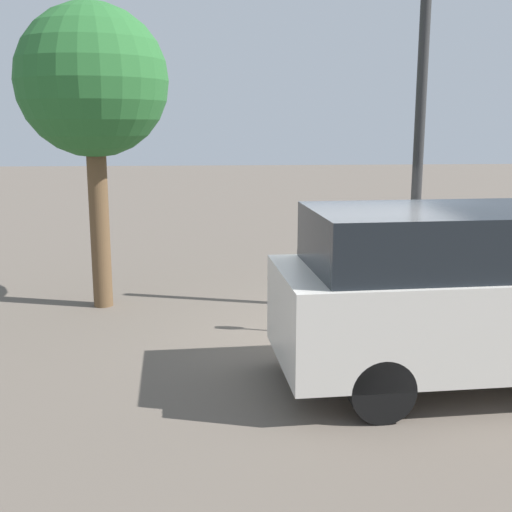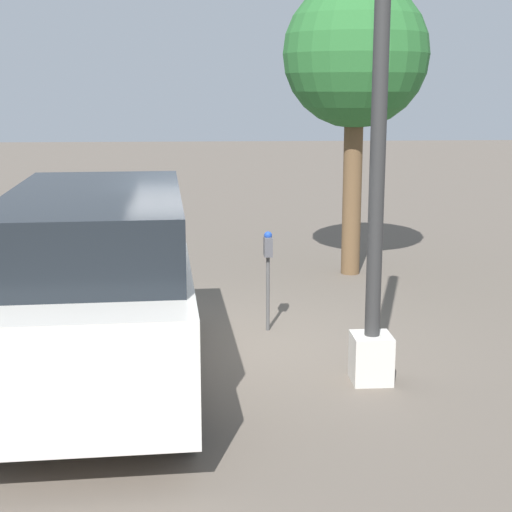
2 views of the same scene
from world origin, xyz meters
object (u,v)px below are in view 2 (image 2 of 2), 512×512
at_px(street_tree, 356,57).
at_px(parked_van, 97,282).
at_px(parking_meter_near, 268,258).
at_px(lamp_post, 375,233).

bearing_deg(street_tree, parked_van, -36.42).
height_order(parking_meter_near, lamp_post, lamp_post).
distance_m(parked_van, street_tree, 6.89).
distance_m(lamp_post, parked_van, 3.08).
distance_m(parking_meter_near, parked_van, 2.76).
bearing_deg(parking_meter_near, parked_van, -48.21).
bearing_deg(parking_meter_near, street_tree, 150.99).
xyz_separation_m(parking_meter_near, street_tree, (-3.27, 1.76, 2.76)).
bearing_deg(lamp_post, parking_meter_near, -153.37).
xyz_separation_m(lamp_post, street_tree, (-5.27, 0.76, 2.06)).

